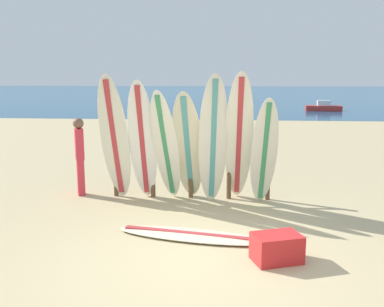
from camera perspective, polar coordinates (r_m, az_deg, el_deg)
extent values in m
plane|color=tan|center=(5.61, 1.49, -14.35)|extent=(120.00, 120.00, 0.00)
cube|color=navy|center=(63.14, 4.73, 8.16)|extent=(120.00, 80.00, 0.01)
cylinder|color=brown|center=(8.50, -10.21, -2.14)|extent=(0.09, 0.09, 1.07)
cylinder|color=brown|center=(8.34, -5.27, -2.26)|extent=(0.09, 0.09, 1.07)
cylinder|color=brown|center=(8.24, -0.18, -2.37)|extent=(0.09, 0.09, 1.07)
cylinder|color=brown|center=(8.21, 4.99, -2.46)|extent=(0.09, 0.09, 1.07)
cylinder|color=brown|center=(8.24, 10.17, -2.52)|extent=(0.09, 0.09, 1.07)
cylinder|color=brown|center=(8.17, -0.18, 0.26)|extent=(3.07, 0.08, 0.08)
ellipsoid|color=silver|center=(8.07, -10.35, 2.00)|extent=(0.66, 0.76, 2.40)
cube|color=#B73338|center=(8.07, -10.35, 2.00)|extent=(0.20, 0.65, 2.21)
ellipsoid|color=white|center=(7.94, -6.66, 1.61)|extent=(0.53, 0.80, 2.30)
cube|color=#B73338|center=(7.94, -6.66, 1.61)|extent=(0.10, 0.75, 2.12)
ellipsoid|color=white|center=(7.83, -3.53, 0.91)|extent=(0.65, 1.03, 2.13)
cube|color=#388C59|center=(7.83, -3.53, 0.91)|extent=(0.25, 0.90, 1.97)
ellipsoid|color=beige|center=(7.89, -0.57, 0.91)|extent=(0.66, 0.95, 2.11)
cube|color=teal|center=(7.89, -0.57, 0.91)|extent=(0.19, 0.84, 1.94)
ellipsoid|color=silver|center=(7.68, 2.85, 1.78)|extent=(0.62, 0.69, 2.41)
cube|color=teal|center=(7.68, 2.85, 1.78)|extent=(0.18, 0.59, 2.22)
ellipsoid|color=white|center=(7.76, 6.31, 1.97)|extent=(0.55, 1.16, 2.45)
cube|color=#B73338|center=(7.76, 6.31, 1.97)|extent=(0.12, 1.07, 2.26)
ellipsoid|color=silver|center=(7.72, 9.66, 0.16)|extent=(0.55, 0.73, 2.00)
cube|color=#388C59|center=(7.72, 9.66, 0.16)|extent=(0.16, 0.65, 1.85)
ellipsoid|color=beige|center=(6.37, 0.09, -10.90)|extent=(2.36, 0.94, 0.07)
cube|color=#B73338|center=(6.37, 0.09, -10.90)|extent=(2.10, 0.47, 0.08)
cube|color=#D8333F|center=(8.76, -14.69, -3.09)|extent=(0.21, 0.24, 0.72)
cube|color=#D8333F|center=(8.64, -14.89, 1.22)|extent=(0.25, 0.29, 0.61)
sphere|color=brown|center=(8.58, -15.02, 3.93)|extent=(0.21, 0.21, 0.21)
cube|color=#B22D28|center=(30.69, 17.22, 5.82)|extent=(2.44, 1.08, 0.35)
cube|color=silver|center=(30.66, 17.25, 6.48)|extent=(0.90, 0.69, 0.36)
cube|color=red|center=(5.67, 11.29, -12.31)|extent=(0.70, 0.58, 0.36)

